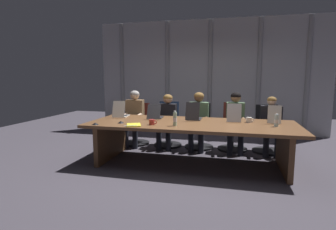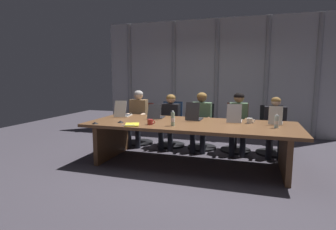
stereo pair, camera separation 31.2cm
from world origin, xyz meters
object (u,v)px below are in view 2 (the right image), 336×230
(water_bottle_primary, at_px, (277,122))
(conference_mic_left_side, at_px, (120,122))
(coffee_mug_near, at_px, (150,122))
(office_chair_right_mid, at_px, (236,133))
(coffee_mug_far, at_px, (250,121))
(laptop_center, at_px, (194,117))
(spiral_notepad, at_px, (132,125))
(person_right_end, at_px, (275,123))
(laptop_left_mid, at_px, (156,115))
(office_chair_right_end, at_px, (272,136))
(office_chair_center, at_px, (202,132))
(person_left_mid, at_px, (170,117))
(water_bottle_secondary, at_px, (173,119))
(office_chair_left_mid, at_px, (171,129))
(office_chair_left_end, at_px, (141,128))
(laptop_right_end, at_px, (276,120))
(conference_mic_middle, at_px, (95,123))
(person_center, at_px, (201,117))
(laptop_right_mid, at_px, (234,118))
(person_right_mid, at_px, (238,119))
(laptop_left_end, at_px, (123,113))
(person_left_end, at_px, (138,114))

(water_bottle_primary, relative_size, conference_mic_left_side, 1.91)
(coffee_mug_near, xyz_separation_m, conference_mic_left_side, (-0.56, 0.02, -0.03))
(office_chair_right_mid, distance_m, coffee_mug_far, 1.02)
(laptop_center, height_order, spiral_notepad, laptop_center)
(person_right_end, bearing_deg, laptop_left_mid, -71.47)
(office_chair_right_end, xyz_separation_m, water_bottle_primary, (-0.02, -1.20, 0.47))
(office_chair_right_mid, bearing_deg, office_chair_center, -88.64)
(person_left_mid, xyz_separation_m, water_bottle_secondary, (0.47, -1.35, 0.19))
(laptop_left_mid, height_order, office_chair_left_mid, laptop_left_mid)
(office_chair_left_end, bearing_deg, laptop_right_end, 82.67)
(conference_mic_middle, bearing_deg, person_center, 46.78)
(laptop_right_mid, height_order, person_right_mid, person_right_mid)
(office_chair_left_mid, height_order, spiral_notepad, office_chair_left_mid)
(water_bottle_secondary, height_order, spiral_notepad, water_bottle_secondary)
(office_chair_left_end, bearing_deg, coffee_mug_near, 38.05)
(laptop_left_end, relative_size, office_chair_left_mid, 0.49)
(coffee_mug_near, xyz_separation_m, coffee_mug_far, (1.55, 0.62, 0.00))
(water_bottle_primary, bearing_deg, person_center, 142.63)
(laptop_center, relative_size, office_chair_left_end, 0.47)
(coffee_mug_near, bearing_deg, person_left_end, 121.55)
(laptop_left_end, xyz_separation_m, person_left_end, (0.01, 0.67, -0.10))
(laptop_left_mid, relative_size, spiral_notepad, 1.23)
(laptop_left_end, height_order, person_right_mid, person_right_mid)
(office_chair_right_end, height_order, conference_mic_left_side, office_chair_right_end)
(person_left_end, relative_size, coffee_mug_near, 9.07)
(office_chair_left_end, xyz_separation_m, office_chair_right_end, (2.80, 0.00, 0.01))
(laptop_left_end, xyz_separation_m, water_bottle_secondary, (1.22, -0.68, 0.05))
(laptop_right_mid, distance_m, office_chair_right_end, 1.16)
(office_chair_center, bearing_deg, conference_mic_middle, -44.11)
(office_chair_left_end, relative_size, person_left_end, 0.76)
(laptop_center, bearing_deg, person_right_end, -63.12)
(coffee_mug_far, bearing_deg, office_chair_left_end, 159.49)
(office_chair_right_mid, relative_size, water_bottle_secondary, 4.01)
(person_left_mid, bearing_deg, person_center, 90.25)
(office_chair_left_mid, xyz_separation_m, person_left_end, (-0.73, -0.15, 0.33))
(office_chair_center, height_order, coffee_mug_near, office_chair_center)
(office_chair_left_end, xyz_separation_m, coffee_mug_far, (2.38, -0.89, 0.43))
(coffee_mug_near, bearing_deg, water_bottle_primary, 9.12)
(conference_mic_left_side, bearing_deg, water_bottle_secondary, -1.61)
(person_right_mid, relative_size, water_bottle_primary, 5.68)
(person_center, bearing_deg, water_bottle_secondary, -8.53)
(office_chair_right_mid, height_order, spiral_notepad, office_chair_right_mid)
(office_chair_left_mid, relative_size, office_chair_center, 1.02)
(office_chair_left_mid, bearing_deg, office_chair_center, 83.61)
(water_bottle_secondary, bearing_deg, office_chair_right_end, 43.61)
(laptop_left_mid, xyz_separation_m, conference_mic_middle, (-0.76, -0.88, -0.04))
(office_chair_right_mid, relative_size, conference_mic_middle, 8.78)
(office_chair_center, bearing_deg, laptop_right_mid, 36.85)
(water_bottle_secondary, bearing_deg, office_chair_left_end, 128.81)
(office_chair_left_end, xyz_separation_m, office_chair_right_mid, (2.11, 0.01, 0.02))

